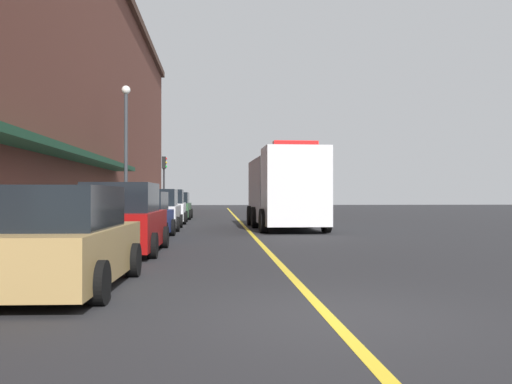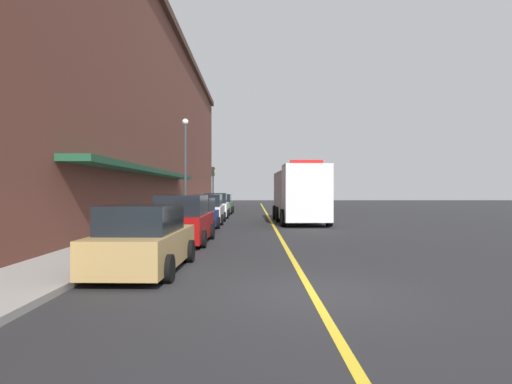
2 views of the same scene
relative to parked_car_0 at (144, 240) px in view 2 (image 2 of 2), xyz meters
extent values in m
plane|color=#232326|center=(3.96, 22.75, -0.80)|extent=(112.00, 112.00, 0.00)
cube|color=gray|center=(-2.24, 22.75, -0.72)|extent=(2.40, 70.00, 0.15)
cube|color=gold|center=(3.96, 22.75, -0.79)|extent=(0.16, 70.00, 0.01)
cube|color=brown|center=(-7.96, 21.75, 6.79)|extent=(9.03, 64.00, 15.18)
cube|color=#472D23|center=(-3.29, 21.75, 14.08)|extent=(0.40, 64.00, 0.60)
cube|color=#19472D|center=(-2.89, 13.75, 2.30)|extent=(1.20, 22.40, 0.24)
cube|color=#A5844C|center=(0.00, 0.06, -0.20)|extent=(1.93, 4.55, 0.84)
cube|color=black|center=(0.00, -0.16, 0.56)|extent=(1.69, 2.52, 0.69)
cylinder|color=black|center=(-0.87, 1.48, -0.48)|extent=(0.24, 0.65, 0.64)
cylinder|color=black|center=(0.95, 1.43, -0.48)|extent=(0.24, 0.65, 0.64)
cylinder|color=black|center=(-0.95, -1.30, -0.48)|extent=(0.24, 0.65, 0.64)
cylinder|color=black|center=(0.87, -1.36, -0.48)|extent=(0.24, 0.65, 0.64)
cube|color=maroon|center=(0.05, 5.91, -0.15)|extent=(1.94, 4.50, 0.94)
cube|color=black|center=(0.05, 5.68, 0.70)|extent=(1.72, 2.49, 0.77)
cylinder|color=black|center=(-0.87, 7.31, -0.48)|extent=(0.23, 0.64, 0.64)
cylinder|color=black|center=(1.02, 7.28, -0.48)|extent=(0.23, 0.64, 0.64)
cylinder|color=black|center=(-0.91, 4.53, -0.48)|extent=(0.23, 0.64, 0.64)
cylinder|color=black|center=(0.98, 4.50, -0.48)|extent=(0.23, 0.64, 0.64)
cube|color=navy|center=(-0.08, 10.97, -0.21)|extent=(1.94, 4.19, 0.82)
cube|color=black|center=(-0.09, 10.76, 0.54)|extent=(1.70, 2.32, 0.67)
cylinder|color=black|center=(-0.96, 12.28, -0.48)|extent=(0.24, 0.65, 0.64)
cylinder|color=black|center=(0.87, 12.22, -0.48)|extent=(0.24, 0.65, 0.64)
cylinder|color=black|center=(-1.04, 9.71, -0.48)|extent=(0.24, 0.65, 0.64)
cylinder|color=black|center=(0.79, 9.66, -0.48)|extent=(0.24, 0.65, 0.64)
cube|color=silver|center=(-0.03, 16.14, -0.17)|extent=(1.84, 4.83, 0.90)
cube|color=black|center=(-0.02, 15.90, 0.65)|extent=(1.64, 2.67, 0.74)
cylinder|color=black|center=(-0.95, 17.62, -0.48)|extent=(0.23, 0.64, 0.64)
cylinder|color=black|center=(0.85, 17.64, -0.48)|extent=(0.23, 0.64, 0.64)
cylinder|color=black|center=(-0.91, 14.64, -0.48)|extent=(0.23, 0.64, 0.64)
cylinder|color=black|center=(0.89, 14.66, -0.48)|extent=(0.23, 0.64, 0.64)
cube|color=silver|center=(-0.05, 22.07, -0.16)|extent=(1.85, 4.71, 0.93)
cube|color=black|center=(-0.04, 21.84, 0.68)|extent=(1.63, 2.61, 0.76)
cylinder|color=black|center=(-0.96, 23.50, -0.48)|extent=(0.23, 0.64, 0.64)
cylinder|color=black|center=(0.81, 23.54, -0.48)|extent=(0.23, 0.64, 0.64)
cylinder|color=black|center=(-0.90, 20.61, -0.48)|extent=(0.23, 0.64, 0.64)
cylinder|color=black|center=(0.87, 20.65, -0.48)|extent=(0.23, 0.64, 0.64)
cube|color=#2D5133|center=(-0.02, 27.49, -0.19)|extent=(1.81, 4.24, 0.86)
cube|color=black|center=(-0.02, 27.28, 0.58)|extent=(1.62, 2.33, 0.70)
cylinder|color=black|center=(-0.92, 28.80, -0.48)|extent=(0.22, 0.64, 0.64)
cylinder|color=black|center=(0.89, 28.79, -0.48)|extent=(0.22, 0.64, 0.64)
cylinder|color=black|center=(-0.93, 26.18, -0.48)|extent=(0.22, 0.64, 0.64)
cylinder|color=black|center=(0.88, 26.17, -0.48)|extent=(0.22, 0.64, 0.64)
cube|color=silver|center=(5.79, 13.54, 1.12)|extent=(2.66, 2.41, 3.23)
cube|color=silver|center=(5.67, 17.88, 0.99)|extent=(2.76, 5.75, 2.97)
cube|color=red|center=(5.79, 13.54, 2.85)|extent=(1.83, 0.65, 0.24)
cylinder|color=black|center=(7.10, 13.66, -0.30)|extent=(0.33, 1.01, 1.00)
cylinder|color=black|center=(4.48, 13.59, -0.30)|extent=(0.33, 1.01, 1.00)
cylinder|color=black|center=(7.00, 17.21, -0.30)|extent=(0.33, 1.01, 1.00)
cylinder|color=black|center=(4.37, 17.13, -0.30)|extent=(0.33, 1.01, 1.00)
cylinder|color=black|center=(6.93, 19.51, -0.30)|extent=(0.33, 1.01, 1.00)
cylinder|color=black|center=(4.31, 19.43, -0.30)|extent=(0.33, 1.01, 1.00)
cylinder|color=#4C4C51|center=(-1.39, 22.42, -0.12)|extent=(0.07, 0.07, 1.05)
cube|color=black|center=(-1.39, 22.42, 0.54)|extent=(0.14, 0.18, 0.28)
cylinder|color=#4C4C51|center=(-1.39, 10.76, -0.12)|extent=(0.07, 0.07, 1.05)
cube|color=black|center=(-1.39, 10.76, 0.54)|extent=(0.14, 0.18, 0.28)
cylinder|color=#33383D|center=(-1.99, 19.47, 2.60)|extent=(0.18, 0.18, 6.50)
sphere|color=white|center=(-1.99, 19.47, 6.07)|extent=(0.44, 0.44, 0.44)
cylinder|color=#232326|center=(-1.34, 33.46, 1.05)|extent=(0.14, 0.14, 3.40)
cube|color=black|center=(-1.34, 33.46, 3.20)|extent=(0.28, 0.36, 0.90)
sphere|color=red|center=(-1.18, 33.46, 3.50)|extent=(0.16, 0.16, 0.16)
sphere|color=gold|center=(-1.18, 33.46, 3.20)|extent=(0.16, 0.16, 0.16)
sphere|color=green|center=(-1.18, 33.46, 2.90)|extent=(0.16, 0.16, 0.16)
camera|label=1|loc=(2.51, -9.49, 0.76)|focal=39.75mm
camera|label=2|loc=(2.78, -11.05, 1.27)|focal=30.54mm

